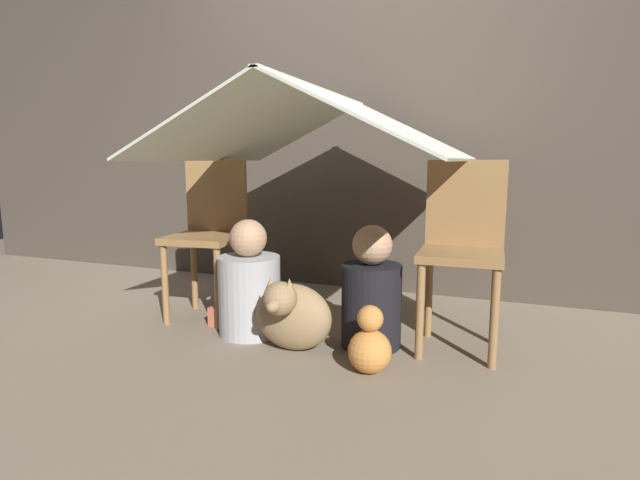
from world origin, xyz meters
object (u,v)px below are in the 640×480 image
chair_right (462,244)px  person_second (371,295)px  chair_left (209,230)px  person_front (249,287)px  dog (291,314)px

chair_right → person_second: bearing=-161.5°
chair_left → person_second: size_ratio=1.51×
person_front → chair_left: bearing=150.9°
dog → chair_left: bearing=152.5°
person_second → dog: 0.39m
chair_left → person_front: chair_left is taller
person_front → dog: bearing=-25.5°
dog → chair_right: bearing=25.4°
chair_left → person_front: 0.48m
person_second → dog: bearing=-148.7°
chair_left → dog: chair_left is taller
chair_right → dog: size_ratio=2.33×
person_second → person_front: bearing=-174.7°
chair_right → person_second: size_ratio=1.51×
chair_right → person_front: 1.06m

